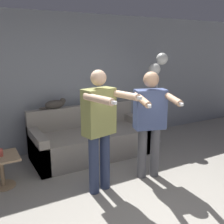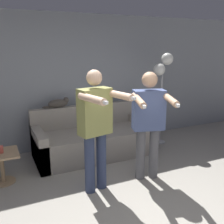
# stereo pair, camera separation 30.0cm
# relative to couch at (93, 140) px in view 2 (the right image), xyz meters

# --- Properties ---
(ground_plane) EXTENTS (16.00, 16.00, 0.00)m
(ground_plane) POSITION_rel_couch_xyz_m (-0.18, -2.14, -0.29)
(ground_plane) COLOR gray
(wall_back) EXTENTS (10.00, 0.05, 2.60)m
(wall_back) POSITION_rel_couch_xyz_m (-0.18, 0.65, 1.01)
(wall_back) COLOR gray
(wall_back) RESTS_ON ground_plane
(couch) EXTENTS (2.14, 0.95, 0.88)m
(couch) POSITION_rel_couch_xyz_m (0.00, 0.00, 0.00)
(couch) COLOR gray
(couch) RESTS_ON ground_plane
(person_left) EXTENTS (0.60, 0.75, 1.70)m
(person_left) POSITION_rel_couch_xyz_m (-0.41, -1.21, 0.69)
(person_left) COLOR #2D3856
(person_left) RESTS_ON ground_plane
(person_right) EXTENTS (0.65, 0.77, 1.64)m
(person_right) POSITION_rel_couch_xyz_m (0.42, -1.21, 0.66)
(person_right) COLOR #56565B
(person_right) RESTS_ON ground_plane
(cat) EXTENTS (0.50, 0.13, 0.18)m
(cat) POSITION_rel_couch_xyz_m (-0.53, 0.37, 0.68)
(cat) COLOR #3D3833
(cat) RESTS_ON couch
(floor_lamp) EXTENTS (0.42, 0.24, 1.86)m
(floor_lamp) POSITION_rel_couch_xyz_m (1.51, -0.00, 1.24)
(floor_lamp) COLOR #B2B2B7
(floor_lamp) RESTS_ON ground_plane
(side_table) EXTENTS (0.49, 0.49, 0.47)m
(side_table) POSITION_rel_couch_xyz_m (-1.60, -0.41, 0.05)
(side_table) COLOR #A38460
(side_table) RESTS_ON ground_plane
(cup) EXTENTS (0.08, 0.08, 0.11)m
(cup) POSITION_rel_couch_xyz_m (-1.60, -0.41, 0.23)
(cup) COLOR #B7473D
(cup) RESTS_ON side_table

